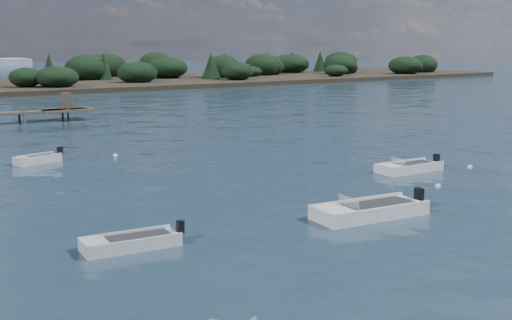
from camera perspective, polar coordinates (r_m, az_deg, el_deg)
dinghy_mid_white_a at (r=28.72m, az=10.02°, el=-4.65°), size 5.68×2.53×1.31m
dinghy_mid_white_b at (r=39.32m, az=13.43°, el=-0.77°), size 4.58×1.80×1.13m
tender_far_white at (r=43.13m, az=-18.82°, el=-0.07°), size 3.28×1.81×1.10m
dinghy_mid_grey at (r=24.51m, az=-11.08°, el=-7.38°), size 3.97×1.75×0.99m
buoy_b at (r=35.59m, az=15.86°, el=-2.27°), size 0.32×0.32×0.32m
buoy_d at (r=41.68m, az=18.47°, el=-0.62°), size 0.32×0.32×0.32m
buoy_e at (r=44.62m, az=-12.40°, el=0.36°), size 0.32×0.32×0.32m
far_headland at (r=122.92m, az=-15.03°, el=7.34°), size 190.00×40.00×5.80m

